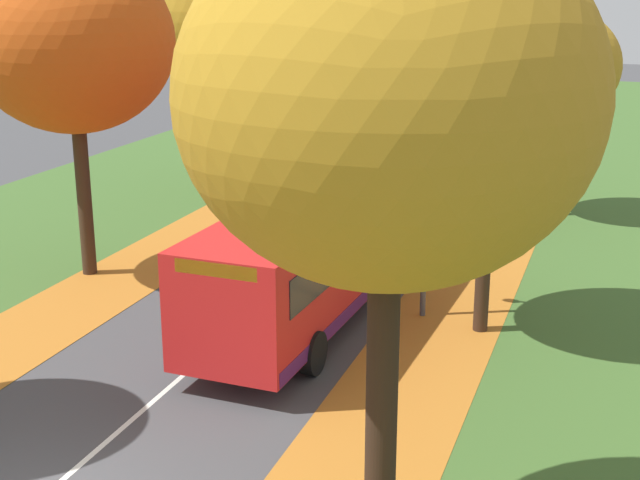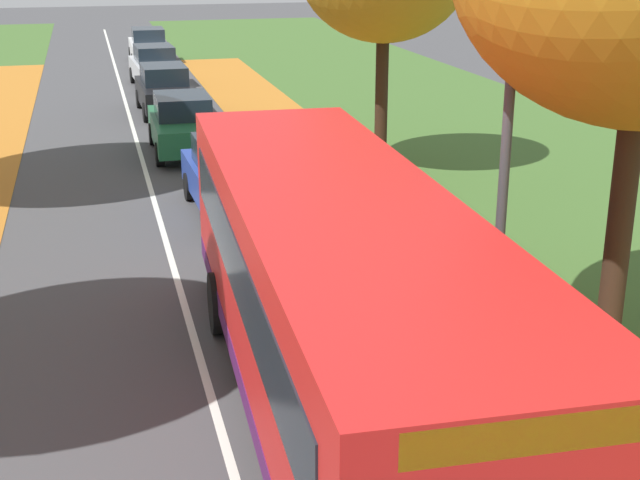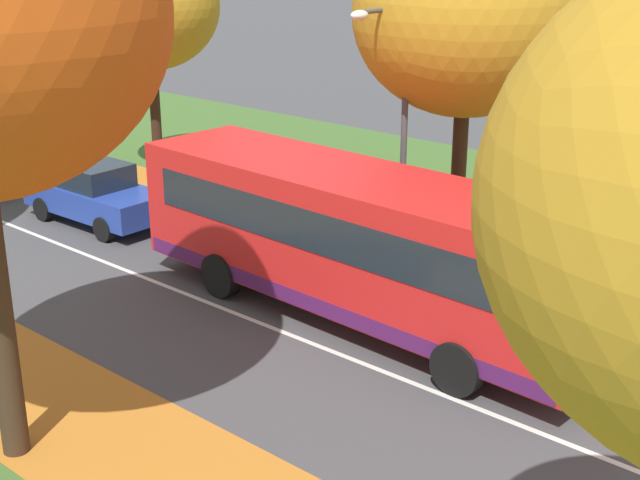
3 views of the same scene
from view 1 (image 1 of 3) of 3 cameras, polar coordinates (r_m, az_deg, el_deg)
name	(u,v)px [view 1 (image 1 of 3)]	position (r m, az deg, el deg)	size (l,w,h in m)	color
grass_verge_left	(150,190)	(35.74, -10.85, 3.17)	(12.00, 90.00, 0.01)	#3D6028
leaf_litter_left	(182,242)	(28.50, -8.81, -0.16)	(2.80, 60.00, 0.00)	#B26B23
leaf_litter_right	(472,274)	(25.62, 9.70, -2.13)	(2.80, 60.00, 0.00)	#B26B23
road_centre_line	(374,210)	(32.21, 3.49, 1.96)	(0.12, 80.00, 0.01)	silver
tree_left_near	(72,42)	(24.90, -15.58, 12.13)	(5.42, 5.42, 8.91)	#382619
tree_left_mid	(242,10)	(34.08, -5.01, 14.48)	(6.19, 6.19, 9.70)	#382619
tree_right_nearest	(388,99)	(10.88, 4.40, 8.97)	(5.21, 5.21, 9.09)	black
tree_right_near	(493,91)	(20.27, 11.02, 9.37)	(4.98, 4.98, 7.95)	#382619
tree_right_mid	(556,67)	(31.51, 14.89, 10.67)	(4.26, 4.26, 7.10)	black
streetlamp_right	(414,168)	(21.39, 6.03, 4.64)	(1.89, 0.28, 6.00)	#47474C
bus	(317,250)	(21.73, -0.20, -0.63)	(2.95, 10.49, 2.98)	red
car_blue_lead	(410,200)	(30.30, 5.77, 2.54)	(1.87, 4.24, 1.62)	#233D9E
car_green_following	(435,165)	(36.04, 7.39, 4.76)	(1.82, 4.22, 1.62)	#1E6038
car_black_third_in_line	(464,140)	(41.86, 9.21, 6.34)	(1.85, 4.23, 1.62)	black
car_silver_fourth_in_line	(487,121)	(47.42, 10.64, 7.47)	(1.93, 4.27, 1.62)	#B7BABF
car_white_trailing	(511,104)	(54.30, 12.12, 8.52)	(1.81, 4.21, 1.62)	silver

